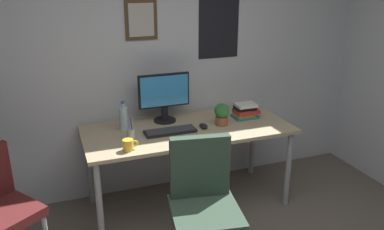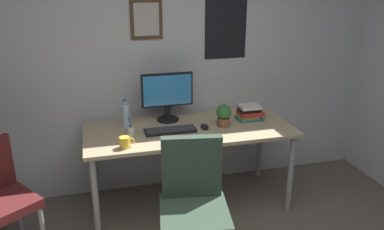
{
  "view_description": "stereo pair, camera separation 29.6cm",
  "coord_description": "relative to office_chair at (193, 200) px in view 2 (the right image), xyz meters",
  "views": [
    {
      "loc": [
        -0.9,
        -1.28,
        1.98
      ],
      "look_at": [
        0.17,
        1.58,
        0.89
      ],
      "focal_mm": 36.79,
      "sensor_mm": 36.0,
      "label": 1
    },
    {
      "loc": [
        -0.62,
        -1.37,
        1.98
      ],
      "look_at": [
        0.17,
        1.58,
        0.89
      ],
      "focal_mm": 36.79,
      "sensor_mm": 36.0,
      "label": 2
    }
  ],
  "objects": [
    {
      "name": "book_stack_left",
      "position": [
        0.75,
        0.85,
        0.28
      ],
      "size": [
        0.23,
        0.17,
        0.14
      ],
      "color": "#26727A",
      "rests_on": "desk"
    },
    {
      "name": "water_bottle",
      "position": [
        -0.35,
        0.94,
        0.32
      ],
      "size": [
        0.07,
        0.07,
        0.25
      ],
      "color": "silver",
      "rests_on": "desk"
    },
    {
      "name": "potted_plant",
      "position": [
        0.47,
        0.76,
        0.32
      ],
      "size": [
        0.13,
        0.13,
        0.2
      ],
      "color": "brown",
      "rests_on": "desk"
    },
    {
      "name": "pen_cup",
      "position": [
        -0.34,
        0.69,
        0.27
      ],
      "size": [
        0.07,
        0.07,
        0.2
      ],
      "color": "#9EA0A5",
      "rests_on": "desk"
    },
    {
      "name": "computer_mouse",
      "position": [
        0.3,
        0.74,
        0.24
      ],
      "size": [
        0.06,
        0.11,
        0.04
      ],
      "color": "black",
      "rests_on": "desk"
    },
    {
      "name": "wall_back",
      "position": [
        0.01,
        1.26,
        0.77
      ],
      "size": [
        4.4,
        0.1,
        2.6
      ],
      "color": "silver",
      "rests_on": "ground_plane"
    },
    {
      "name": "keyboard",
      "position": [
        -0.0,
        0.74,
        0.23
      ],
      "size": [
        0.43,
        0.15,
        0.03
      ],
      "color": "black",
      "rests_on": "desk"
    },
    {
      "name": "monitor",
      "position": [
        0.04,
        1.02,
        0.46
      ],
      "size": [
        0.46,
        0.2,
        0.43
      ],
      "color": "black",
      "rests_on": "desk"
    },
    {
      "name": "office_chair",
      "position": [
        0.0,
        0.0,
        0.0
      ],
      "size": [
        0.57,
        0.57,
        0.95
      ],
      "color": "#334738",
      "rests_on": "ground_plane"
    },
    {
      "name": "desk",
      "position": [
        0.18,
        0.79,
        0.15
      ],
      "size": [
        1.77,
        0.78,
        0.74
      ],
      "color": "tan",
      "rests_on": "ground_plane"
    },
    {
      "name": "coffee_mug_near",
      "position": [
        -0.4,
        0.52,
        0.26
      ],
      "size": [
        0.12,
        0.08,
        0.09
      ],
      "color": "yellow",
      "rests_on": "desk"
    }
  ]
}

